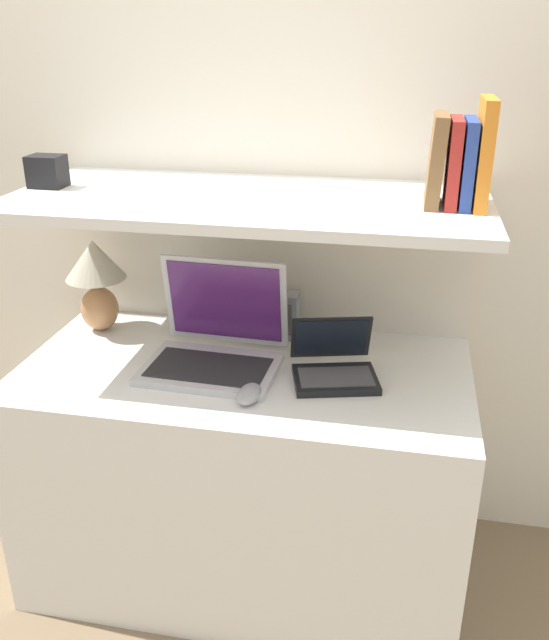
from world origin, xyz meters
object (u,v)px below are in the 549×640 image
laptop_large (216,345)px  book_brown (436,160)px  laptop_small (334,366)px  book_orange (483,154)px  book_red (453,163)px  shelf_gadget (47,171)px  computer_mouse (249,394)px  router_box (276,314)px  book_blue (467,163)px  table_lamp (96,275)px

laptop_large → book_brown: book_brown is taller
laptop_small → book_orange: bearing=12.6°
laptop_small → book_red: (0.26, 0.07, 0.55)m
book_brown → shelf_gadget: book_brown is taller
computer_mouse → book_orange: bearing=24.6°
book_brown → book_red: bearing=0.0°
router_box → book_orange: 0.78m
book_orange → book_red: 0.07m
laptop_large → laptop_small: (0.34, -0.01, -0.03)m
laptop_large → computer_mouse: bearing=-52.6°
router_box → computer_mouse: bearing=-88.6°
book_orange → router_box: bearing=163.4°
shelf_gadget → book_brown: bearing=-0.0°
computer_mouse → book_red: book_red is taller
computer_mouse → book_red: bearing=27.7°
book_blue → table_lamp: bearing=174.4°
book_orange → shelf_gadget: 1.16m
book_orange → laptop_large: bearing=-174.8°
laptop_large → book_blue: bearing=5.5°
router_box → book_red: (0.47, -0.16, 0.51)m
laptop_large → book_brown: 0.77m
table_lamp → laptop_small: 0.80m
table_lamp → shelf_gadget: 0.36m
laptop_large → book_blue: book_blue is taller
book_blue → shelf_gadget: 1.12m
table_lamp → book_brown: bearing=-6.0°
book_brown → shelf_gadget: bearing=180.0°
router_box → book_blue: 0.74m
computer_mouse → shelf_gadget: shelf_gadget is taller
table_lamp → book_brown: (0.99, -0.10, 0.40)m
computer_mouse → book_orange: 0.83m
table_lamp → shelf_gadget: (-0.06, -0.10, 0.34)m
book_brown → router_box: bearing=159.5°
book_red → shelf_gadget: (-1.09, 0.00, -0.06)m
table_lamp → book_blue: (1.06, -0.10, 0.40)m
book_red → book_brown: book_brown is taller
book_orange → book_red: (-0.07, -0.00, -0.02)m
book_orange → book_red: book_orange is taller
laptop_large → shelf_gadget: 0.67m
book_red → book_brown: (-0.04, 0.00, 0.00)m
laptop_large → computer_mouse: laptop_large is taller
computer_mouse → laptop_small: bearing=40.3°
table_lamp → laptop_large: 0.47m
laptop_large → router_box: bearing=59.8°
table_lamp → book_orange: bearing=-5.4°
laptop_small → computer_mouse: (-0.20, -0.17, -0.02)m
laptop_small → book_blue: (0.30, 0.07, 0.55)m
laptop_small → book_orange: 0.66m
table_lamp → router_box: 0.57m
table_lamp → book_blue: book_blue is taller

